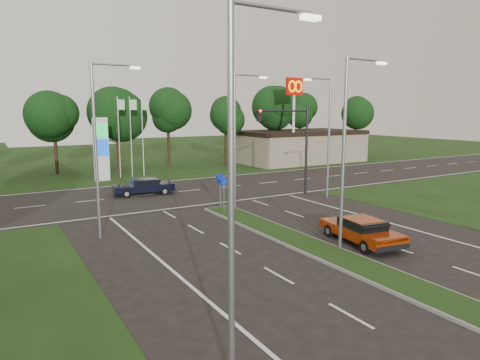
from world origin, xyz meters
TOP-DOWN VIEW (x-y plane):
  - ground at (0.00, 0.00)m, footprint 160.00×160.00m
  - verge_far at (0.00, 55.00)m, footprint 160.00×50.00m
  - cross_road at (0.00, 24.00)m, footprint 160.00×12.00m
  - median_kerb at (0.00, 4.00)m, footprint 2.00×26.00m
  - commercial_building at (22.00, 36.00)m, footprint 16.00×9.00m
  - streetlight_median_near at (1.00, 6.00)m, footprint 2.53×0.22m
  - streetlight_median_far at (1.00, 16.00)m, footprint 2.53×0.22m
  - streetlight_left_near at (-8.30, 0.00)m, footprint 2.53×0.22m
  - streetlight_left_far at (-8.30, 14.00)m, footprint 2.53×0.22m
  - streetlight_right_far at (8.80, 16.00)m, footprint 2.53×0.22m
  - traffic_signal at (7.19, 18.00)m, footprint 5.10×0.42m
  - median_signs at (0.00, 16.40)m, footprint 1.16×1.76m
  - gas_pylon at (-3.79, 33.05)m, footprint 5.80×1.26m
  - mcdonalds_sign at (18.00, 31.97)m, footprint 2.20×0.47m
  - treeline_far at (0.10, 39.93)m, footprint 6.00×6.00m
  - red_sedan at (2.63, 6.43)m, footprint 2.57×4.87m
  - navy_sedan at (-2.74, 24.34)m, footprint 4.81×2.47m

SIDE VIEW (x-z plane):
  - ground at x=0.00m, z-range 0.00..0.00m
  - verge_far at x=0.00m, z-range -0.01..0.01m
  - cross_road at x=0.00m, z-range -0.01..0.01m
  - median_kerb at x=0.00m, z-range 0.00..0.12m
  - navy_sedan at x=-2.74m, z-range 0.05..1.31m
  - red_sedan at x=2.63m, z-range 0.05..1.32m
  - median_signs at x=0.00m, z-range 0.52..2.90m
  - commercial_building at x=22.00m, z-range 0.00..4.00m
  - gas_pylon at x=-3.79m, z-range -0.80..7.20m
  - traffic_signal at x=7.19m, z-range 1.15..8.15m
  - streetlight_median_near at x=1.00m, z-range 0.58..9.58m
  - streetlight_median_far at x=1.00m, z-range 0.58..9.58m
  - streetlight_left_near at x=-8.30m, z-range 0.58..9.58m
  - streetlight_left_far at x=-8.30m, z-range 0.58..9.58m
  - streetlight_right_far at x=8.80m, z-range 0.58..9.58m
  - treeline_far at x=0.10m, z-range 1.88..11.78m
  - mcdonalds_sign at x=18.00m, z-range 2.79..13.19m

